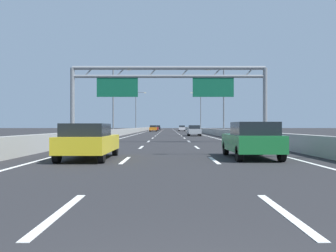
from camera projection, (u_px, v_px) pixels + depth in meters
name	position (u px, v px, depth m)	size (l,w,h in m)	color
ground_plane	(170.00, 131.00, 102.39)	(260.00, 260.00, 0.00)	#262628
lane_dash_left_0	(61.00, 213.00, 5.90)	(0.16, 3.00, 0.01)	white
lane_dash_left_1	(127.00, 160.00, 14.90)	(0.16, 3.00, 0.01)	white
lane_dash_left_2	(143.00, 147.00, 23.90)	(0.16, 3.00, 0.01)	white
lane_dash_left_3	(150.00, 141.00, 32.90)	(0.16, 3.00, 0.01)	white
lane_dash_left_4	(154.00, 138.00, 41.90)	(0.16, 3.00, 0.01)	white
lane_dash_left_5	(157.00, 136.00, 50.90)	(0.16, 3.00, 0.01)	white
lane_dash_left_6	(159.00, 134.00, 59.90)	(0.16, 3.00, 0.01)	white
lane_dash_left_7	(160.00, 133.00, 68.90)	(0.16, 3.00, 0.01)	white
lane_dash_left_8	(162.00, 132.00, 77.90)	(0.16, 3.00, 0.01)	white
lane_dash_left_9	(162.00, 132.00, 86.90)	(0.16, 3.00, 0.01)	white
lane_dash_left_10	(163.00, 131.00, 95.90)	(0.16, 3.00, 0.01)	white
lane_dash_left_11	(164.00, 131.00, 104.90)	(0.16, 3.00, 0.01)	white
lane_dash_left_12	(164.00, 130.00, 113.90)	(0.16, 3.00, 0.01)	white
lane_dash_left_13	(165.00, 130.00, 122.90)	(0.16, 3.00, 0.01)	white
lane_dash_left_14	(165.00, 130.00, 131.90)	(0.16, 3.00, 0.01)	white
lane_dash_left_15	(165.00, 129.00, 140.90)	(0.16, 3.00, 0.01)	white
lane_dash_left_16	(165.00, 129.00, 149.90)	(0.16, 3.00, 0.01)	white
lane_dash_left_17	(166.00, 129.00, 158.90)	(0.16, 3.00, 0.01)	white
lane_dash_right_0	(287.00, 213.00, 5.88)	(0.16, 3.00, 0.01)	white
lane_dash_right_1	(216.00, 160.00, 14.88)	(0.16, 3.00, 0.01)	white
lane_dash_right_2	(198.00, 147.00, 23.88)	(0.16, 3.00, 0.01)	white
lane_dash_right_3	(191.00, 141.00, 32.88)	(0.16, 3.00, 0.01)	white
lane_dash_right_4	(186.00, 138.00, 41.88)	(0.16, 3.00, 0.01)	white
lane_dash_right_5	(183.00, 136.00, 50.88)	(0.16, 3.00, 0.01)	white
lane_dash_right_6	(181.00, 134.00, 59.88)	(0.16, 3.00, 0.01)	white
lane_dash_right_7	(180.00, 133.00, 68.88)	(0.16, 3.00, 0.01)	white
lane_dash_right_8	(179.00, 132.00, 77.88)	(0.16, 3.00, 0.01)	white
lane_dash_right_9	(178.00, 132.00, 86.88)	(0.16, 3.00, 0.01)	white
lane_dash_right_10	(177.00, 131.00, 95.88)	(0.16, 3.00, 0.01)	white
lane_dash_right_11	(176.00, 131.00, 104.88)	(0.16, 3.00, 0.01)	white
lane_dash_right_12	(176.00, 130.00, 113.88)	(0.16, 3.00, 0.01)	white
lane_dash_right_13	(175.00, 130.00, 122.88)	(0.16, 3.00, 0.01)	white
lane_dash_right_14	(175.00, 130.00, 131.88)	(0.16, 3.00, 0.01)	white
lane_dash_right_15	(175.00, 129.00, 140.88)	(0.16, 3.00, 0.01)	white
lane_dash_right_16	(174.00, 129.00, 149.88)	(0.16, 3.00, 0.01)	white
lane_dash_right_17	(174.00, 129.00, 158.88)	(0.16, 3.00, 0.01)	white
edge_line_left	(149.00, 131.00, 90.41)	(0.16, 176.00, 0.01)	white
edge_line_right	(191.00, 131.00, 90.36)	(0.16, 176.00, 0.01)	white
barrier_left	(147.00, 129.00, 112.42)	(0.45, 220.00, 0.95)	#9E9E99
barrier_right	(193.00, 129.00, 112.36)	(0.45, 220.00, 0.95)	#9E9E99
sign_gantry	(170.00, 85.00, 30.55)	(16.34, 0.36, 6.36)	gray
streetlamp_left_mid	(117.00, 97.00, 51.37)	(2.58, 0.28, 9.50)	slate
streetlamp_right_mid	(224.00, 97.00, 51.30)	(2.58, 0.28, 9.50)	slate
streetlamp_left_far	(139.00, 109.00, 87.53)	(2.58, 0.28, 9.50)	slate
streetlamp_right_far	(201.00, 109.00, 87.46)	(2.58, 0.28, 9.50)	slate
yellow_car	(90.00, 141.00, 15.43)	(1.90, 4.64, 1.49)	yellow
black_car	(159.00, 128.00, 119.00)	(1.74, 4.17, 1.56)	black
orange_car	(155.00, 128.00, 90.65)	(1.75, 4.63, 1.53)	orange
red_car	(157.00, 128.00, 105.37)	(1.82, 4.48, 1.44)	red
white_car	(183.00, 128.00, 100.59)	(1.75, 4.33, 1.50)	silver
green_car	(253.00, 140.00, 15.84)	(1.88, 4.42, 1.56)	#1E7A38
silver_car	(196.00, 130.00, 51.13)	(1.71, 4.26, 1.48)	#A8ADB2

